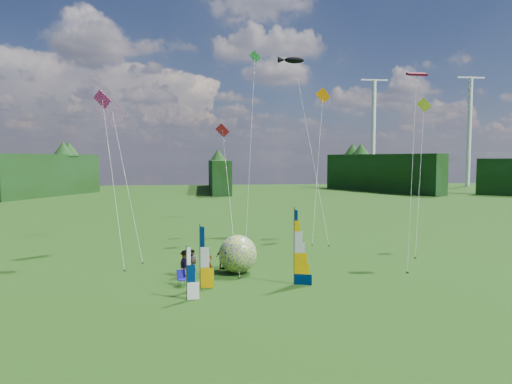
{
  "coord_description": "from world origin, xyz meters",
  "views": [
    {
      "loc": [
        -4.5,
        -24.38,
        7.57
      ],
      "look_at": [
        -1.0,
        4.0,
        5.5
      ],
      "focal_mm": 32.0,
      "sensor_mm": 36.0,
      "label": 1
    }
  ],
  "objects": [
    {
      "name": "feather_banner_main",
      "position": [
        1.1,
        2.23,
        2.27
      ],
      "size": [
        1.2,
        0.49,
        4.53
      ],
      "primitive_type": null,
      "rotation": [
        0.0,
        0.0,
        -0.32
      ],
      "color": "#011B4C",
      "rests_on": "ground"
    },
    {
      "name": "small_kite_yellow",
      "position": [
        13.77,
        11.72,
        6.78
      ],
      "size": [
        8.41,
        10.57,
        13.56
      ],
      "primitive_type": null,
      "rotation": [
        0.0,
        0.0,
        -0.27
      ],
      "color": "yellow",
      "rests_on": "ground"
    },
    {
      "name": "kite_parafoil",
      "position": [
        10.91,
        7.24,
        7.91
      ],
      "size": [
        8.36,
        10.7,
        15.83
      ],
      "primitive_type": null,
      "rotation": [
        0.0,
        0.0,
        -0.2
      ],
      "color": "#AE0022",
      "rests_on": "ground"
    },
    {
      "name": "ground",
      "position": [
        0.0,
        0.0,
        0.0
      ],
      "size": [
        220.0,
        220.0,
        0.0
      ],
      "primitive_type": "plane",
      "color": "#235517",
      "rests_on": "ground"
    },
    {
      "name": "kite_rainbow_delta",
      "position": [
        -10.34,
        12.87,
        6.93
      ],
      "size": [
        11.48,
        14.3,
        13.85
      ],
      "primitive_type": null,
      "rotation": [
        0.0,
        0.0,
        0.34
      ],
      "color": "red",
      "rests_on": "ground"
    },
    {
      "name": "small_kite_red",
      "position": [
        -2.03,
        15.57,
        5.7
      ],
      "size": [
        4.6,
        9.45,
        11.39
      ],
      "primitive_type": null,
      "rotation": [
        0.0,
        0.0,
        -0.2
      ],
      "color": "red",
      "rests_on": "ground"
    },
    {
      "name": "small_kite_pink",
      "position": [
        -10.79,
        9.72,
        6.72
      ],
      "size": [
        7.21,
        9.32,
        13.44
      ],
      "primitive_type": null,
      "rotation": [
        0.0,
        0.0,
        -0.33
      ],
      "color": "#DF2688",
      "rests_on": "ground"
    },
    {
      "name": "treeline_ring",
      "position": [
        0.0,
        0.0,
        4.0
      ],
      "size": [
        210.0,
        210.0,
        8.0
      ],
      "primitive_type": null,
      "color": "#1A421D",
      "rests_on": "ground"
    },
    {
      "name": "side_banner_left",
      "position": [
        -4.53,
        2.15,
        1.82
      ],
      "size": [
        1.01,
        0.3,
        3.65
      ],
      "primitive_type": null,
      "rotation": [
        0.0,
        0.0,
        -0.2
      ],
      "color": "#FFB500",
      "rests_on": "ground"
    },
    {
      "name": "side_banner_far",
      "position": [
        -5.25,
        -0.1,
        1.43
      ],
      "size": [
        0.87,
        0.21,
        2.86
      ],
      "primitive_type": null,
      "rotation": [
        0.0,
        0.0,
        0.12
      ],
      "color": "white",
      "rests_on": "ground"
    },
    {
      "name": "kite_whale",
      "position": [
        6.36,
        20.18,
        10.03
      ],
      "size": [
        9.25,
        15.84,
        20.05
      ],
      "primitive_type": null,
      "rotation": [
        0.0,
        0.0,
        -0.4
      ],
      "color": "black",
      "rests_on": "ground"
    },
    {
      "name": "spectator_b",
      "position": [
        -5.03,
        6.03,
        0.76
      ],
      "size": [
        0.8,
        0.74,
        1.51
      ],
      "primitive_type": "imported",
      "rotation": [
        0.0,
        0.0,
        -0.68
      ],
      "color": "#66594C",
      "rests_on": "ground"
    },
    {
      "name": "camp_chair",
      "position": [
        -5.59,
        2.6,
        0.49
      ],
      "size": [
        0.73,
        0.73,
        0.97
      ],
      "primitive_type": null,
      "rotation": [
        0.0,
        0.0,
        0.37
      ],
      "color": "navy",
      "rests_on": "ground"
    },
    {
      "name": "bol_inflatable",
      "position": [
        -2.05,
        5.43,
        1.27
      ],
      "size": [
        2.86,
        2.86,
        2.53
      ],
      "primitive_type": "sphere",
      "rotation": [
        0.0,
        0.0,
        0.14
      ],
      "color": "#031989",
      "rests_on": "ground"
    },
    {
      "name": "spectator_d",
      "position": [
        -3.03,
        6.5,
        0.82
      ],
      "size": [
        1.0,
        0.9,
        1.64
      ],
      "primitive_type": "imported",
      "rotation": [
        0.0,
        0.0,
        2.49
      ],
      "color": "#66594C",
      "rests_on": "ground"
    },
    {
      "name": "turbine_right",
      "position": [
        45.0,
        102.0,
        15.0
      ],
      "size": [
        8.0,
        1.2,
        30.0
      ],
      "primitive_type": null,
      "color": "silver",
      "rests_on": "ground"
    },
    {
      "name": "spectator_c",
      "position": [
        -5.49,
        4.9,
        0.86
      ],
      "size": [
        0.87,
        1.18,
        1.73
      ],
      "primitive_type": "imported",
      "rotation": [
        0.0,
        0.0,
        1.11
      ],
      "color": "#66594C",
      "rests_on": "ground"
    },
    {
      "name": "small_kite_orange",
      "position": [
        6.61,
        17.75,
        7.65
      ],
      "size": [
        6.11,
        9.88,
        15.3
      ],
      "primitive_type": null,
      "rotation": [
        0.0,
        0.0,
        0.08
      ],
      "color": "#FF7B00",
      "rests_on": "ground"
    },
    {
      "name": "spectator_a",
      "position": [
        -4.04,
        4.97,
        0.86
      ],
      "size": [
        0.74,
        0.64,
        1.71
      ],
      "primitive_type": "imported",
      "rotation": [
        0.0,
        0.0,
        0.44
      ],
      "color": "#66594C",
      "rests_on": "ground"
    },
    {
      "name": "turbine_left",
      "position": [
        70.0,
        95.0,
        15.0
      ],
      "size": [
        8.0,
        1.2,
        30.0
      ],
      "primitive_type": null,
      "color": "silver",
      "rests_on": "ground"
    },
    {
      "name": "small_kite_green",
      "position": [
        0.8,
        22.94,
        10.06
      ],
      "size": [
        4.85,
        10.89,
        20.12
      ],
      "primitive_type": null,
      "rotation": [
        0.0,
        0.0,
        -0.08
      ],
      "color": "green",
      "rests_on": "ground"
    }
  ]
}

